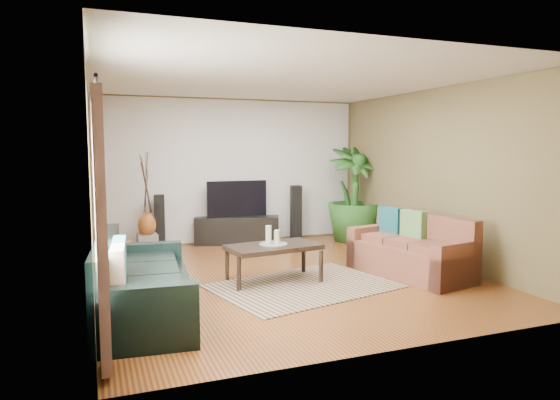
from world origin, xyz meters
name	(u,v)px	position (x,y,z in m)	size (l,w,h in m)	color
floor	(285,276)	(0.00, 0.00, 0.00)	(5.50, 5.50, 0.00)	#935826
ceiling	(285,80)	(0.00, 0.00, 2.70)	(5.50, 5.50, 0.00)	white
wall_back	(232,171)	(0.00, 2.75, 1.35)	(5.00, 5.00, 0.00)	brown
wall_front	(401,199)	(0.00, -2.75, 1.35)	(5.00, 5.00, 0.00)	brown
wall_left	(91,184)	(-2.50, 0.00, 1.35)	(5.50, 5.50, 0.00)	brown
wall_right	(435,176)	(2.50, 0.00, 1.35)	(5.50, 5.50, 0.00)	brown
backwall_panel	(232,171)	(0.00, 2.74, 1.35)	(4.90, 4.90, 0.00)	white
window_pane	(93,191)	(-2.48, -1.60, 1.40)	(1.80, 1.80, 0.00)	white
curtain_near	(101,231)	(-2.43, -2.35, 1.15)	(0.08, 0.35, 2.20)	gray
curtain_far	(99,209)	(-2.43, -0.85, 1.15)	(0.08, 0.35, 2.20)	gray
curtain_rod	(95,89)	(-2.43, -1.60, 2.30)	(0.03, 0.03, 1.90)	black
sofa_left	(144,277)	(-2.00, -1.02, 0.42)	(2.17, 0.93, 0.85)	black
sofa_right	(409,245)	(1.64, -0.58, 0.42)	(1.76, 0.79, 0.85)	brown
area_rug	(304,286)	(0.03, -0.59, 0.01)	(2.24, 1.59, 0.01)	tan
coffee_table	(273,263)	(-0.24, -0.20, 0.25)	(1.21, 0.66, 0.50)	black
candle_tray	(273,244)	(-0.24, -0.20, 0.50)	(0.37, 0.37, 0.02)	gray
candle_tall	(268,235)	(-0.30, -0.17, 0.63)	(0.08, 0.08, 0.24)	white
candle_mid	(277,237)	(-0.20, -0.24, 0.61)	(0.08, 0.08, 0.19)	beige
candle_short	(277,237)	(-0.17, -0.14, 0.59)	(0.08, 0.08, 0.15)	beige
tv_stand	(237,230)	(0.01, 2.50, 0.26)	(1.54, 0.46, 0.51)	black
television	(237,199)	(0.01, 2.50, 0.85)	(1.13, 0.06, 0.67)	black
speaker_left	(160,222)	(-1.40, 2.50, 0.48)	(0.17, 0.19, 0.97)	black
speaker_right	(296,213)	(1.20, 2.50, 0.53)	(0.19, 0.21, 1.06)	black
potted_plant	(353,194)	(2.19, 2.02, 0.90)	(1.01, 1.01, 1.81)	#21521B
plant_pot	(353,234)	(2.19, 2.02, 0.13)	(0.33, 0.33, 0.26)	black
pedestal	(148,243)	(-1.64, 2.26, 0.16)	(0.33, 0.33, 0.33)	gray
vase	(147,225)	(-1.64, 2.26, 0.47)	(0.30, 0.30, 0.42)	#9A4F1C
side_table	(114,263)	(-2.25, 0.52, 0.25)	(0.48, 0.48, 0.51)	brown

